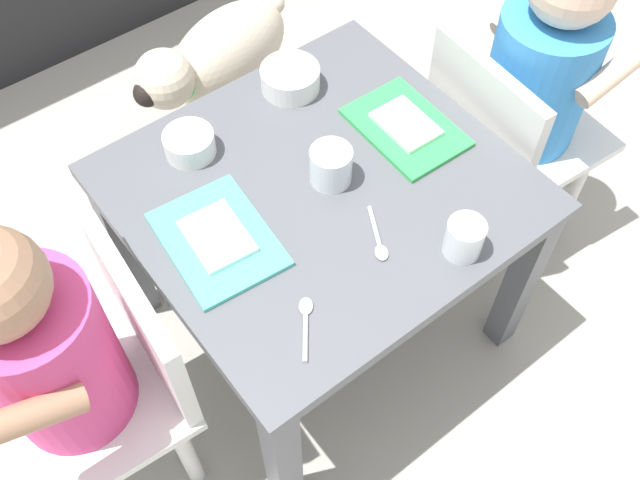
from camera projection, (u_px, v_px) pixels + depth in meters
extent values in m
plane|color=#9E998E|center=(320.00, 318.00, 1.49)|extent=(7.00, 7.00, 0.00)
cube|color=#515459|center=(320.00, 190.00, 1.14)|extent=(0.59, 0.56, 0.03)
cube|color=#515459|center=(282.00, 459.00, 1.11)|extent=(0.04, 0.04, 0.41)
cube|color=#515459|center=(521.00, 280.00, 1.30)|extent=(0.04, 0.04, 0.41)
cube|color=#515459|center=(125.00, 249.00, 1.34)|extent=(0.04, 0.04, 0.41)
cube|color=#515459|center=(347.00, 122.00, 1.52)|extent=(0.04, 0.04, 0.41)
cube|color=silver|center=(81.00, 401.00, 1.09)|extent=(0.30, 0.30, 0.02)
cube|color=silver|center=(143.00, 322.00, 1.03)|extent=(0.04, 0.27, 0.22)
cylinder|color=#D83F7F|center=(52.00, 359.00, 0.97)|extent=(0.18, 0.18, 0.28)
cylinder|color=silver|center=(26.00, 418.00, 1.22)|extent=(0.03, 0.03, 0.27)
cylinder|color=silver|center=(134.00, 358.00, 1.29)|extent=(0.03, 0.03, 0.27)
cylinder|color=silver|center=(186.00, 451.00, 1.19)|extent=(0.03, 0.03, 0.27)
cylinder|color=#A87A5B|center=(26.00, 417.00, 0.85)|extent=(0.15, 0.05, 0.09)
cube|color=silver|center=(520.00, 133.00, 1.40)|extent=(0.30, 0.30, 0.02)
cube|color=silver|center=(482.00, 116.00, 1.27)|extent=(0.04, 0.27, 0.22)
cylinder|color=#388CD8|center=(538.00, 79.00, 1.29)|extent=(0.19, 0.19, 0.26)
cylinder|color=silver|center=(573.00, 190.00, 1.51)|extent=(0.03, 0.03, 0.27)
cylinder|color=silver|center=(508.00, 132.00, 1.60)|extent=(0.03, 0.03, 0.27)
cylinder|color=silver|center=(501.00, 234.00, 1.44)|extent=(0.03, 0.03, 0.27)
cylinder|color=silver|center=(438.00, 170.00, 1.54)|extent=(0.03, 0.03, 0.27)
cylinder|color=beige|center=(613.00, 74.00, 1.20)|extent=(0.15, 0.05, 0.09)
cylinder|color=beige|center=(527.00, 8.00, 1.30)|extent=(0.15, 0.05, 0.09)
ellipsoid|color=beige|center=(229.00, 52.00, 1.63)|extent=(0.36, 0.23, 0.20)
sphere|color=beige|center=(163.00, 80.00, 1.51)|extent=(0.13, 0.13, 0.13)
sphere|color=black|center=(147.00, 93.00, 1.49)|extent=(0.06, 0.06, 0.06)
torus|color=green|center=(176.00, 76.00, 1.54)|extent=(0.05, 0.11, 0.11)
sphere|color=beige|center=(274.00, 4.00, 1.67)|extent=(0.05, 0.05, 0.05)
cylinder|color=beige|center=(194.00, 111.00, 1.73)|extent=(0.04, 0.04, 0.13)
cylinder|color=beige|center=(224.00, 131.00, 1.70)|extent=(0.04, 0.04, 0.13)
cylinder|color=beige|center=(246.00, 72.00, 1.81)|extent=(0.04, 0.04, 0.13)
cylinder|color=beige|center=(275.00, 89.00, 1.78)|extent=(0.04, 0.04, 0.13)
cube|color=#4CC6BC|center=(218.00, 239.00, 1.07)|extent=(0.16, 0.21, 0.01)
cube|color=white|center=(217.00, 236.00, 1.06)|extent=(0.09, 0.11, 0.01)
cube|color=green|center=(405.00, 127.00, 1.20)|extent=(0.14, 0.20, 0.01)
cube|color=white|center=(406.00, 124.00, 1.19)|extent=(0.08, 0.11, 0.01)
cylinder|color=white|center=(331.00, 166.00, 1.11)|extent=(0.07, 0.07, 0.06)
cylinder|color=silver|center=(331.00, 173.00, 1.13)|extent=(0.06, 0.06, 0.03)
cylinder|color=white|center=(464.00, 238.00, 1.04)|extent=(0.06, 0.06, 0.06)
cylinder|color=silver|center=(463.00, 242.00, 1.04)|extent=(0.05, 0.05, 0.04)
cylinder|color=white|center=(189.00, 144.00, 1.15)|extent=(0.08, 0.08, 0.04)
cylinder|color=gold|center=(188.00, 136.00, 1.14)|extent=(0.07, 0.07, 0.01)
cylinder|color=white|center=(290.00, 78.00, 1.24)|extent=(0.10, 0.10, 0.04)
cylinder|color=#B26633|center=(290.00, 71.00, 1.22)|extent=(0.08, 0.08, 0.01)
cylinder|color=silver|center=(375.00, 227.00, 1.08)|extent=(0.04, 0.07, 0.01)
ellipsoid|color=silver|center=(382.00, 253.00, 1.05)|extent=(0.03, 0.03, 0.01)
cylinder|color=silver|center=(305.00, 337.00, 0.98)|extent=(0.05, 0.06, 0.01)
ellipsoid|color=silver|center=(306.00, 306.00, 1.00)|extent=(0.03, 0.03, 0.01)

